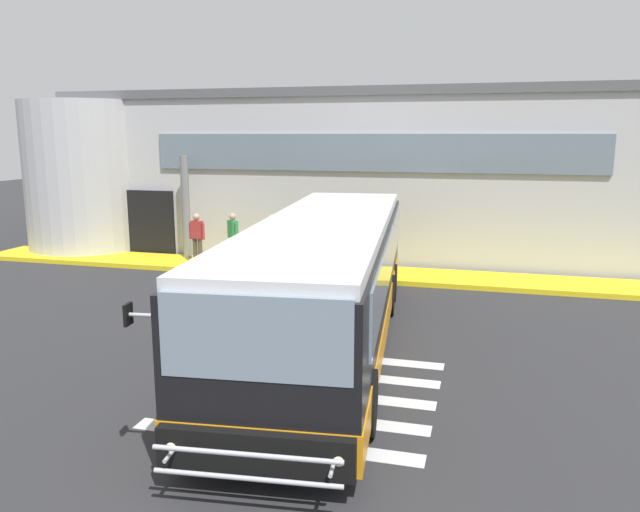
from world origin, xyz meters
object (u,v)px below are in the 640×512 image
object	(u,v)px
bus_main_foreground	(326,284)
passenger_at_curb_edge	(273,236)
passenger_near_column	(197,236)
passenger_by_doorway	(233,235)
entry_support_column	(186,207)

from	to	relation	value
bus_main_foreground	passenger_at_curb_edge	world-z (taller)	bus_main_foreground
passenger_near_column	passenger_by_doorway	distance (m)	1.19
passenger_at_curb_edge	passenger_by_doorway	bearing A→B (deg)	-177.59
bus_main_foreground	passenger_near_column	distance (m)	8.78
bus_main_foreground	passenger_by_doorway	world-z (taller)	bus_main_foreground
passenger_by_doorway	passenger_at_curb_edge	size ratio (longest dim) A/B	1.00
entry_support_column	passenger_by_doorway	bearing A→B (deg)	-13.11
entry_support_column	passenger_by_doorway	xyz separation A→B (m)	(1.92, -0.45, -0.83)
entry_support_column	bus_main_foreground	xyz separation A→B (m)	(6.87, -7.16, -0.58)
entry_support_column	bus_main_foreground	size ratio (longest dim) A/B	0.29
bus_main_foreground	passenger_by_doorway	distance (m)	8.35
entry_support_column	passenger_by_doorway	size ratio (longest dim) A/B	2.10
entry_support_column	passenger_near_column	world-z (taller)	entry_support_column
passenger_near_column	passenger_by_doorway	size ratio (longest dim) A/B	1.00
entry_support_column	passenger_near_column	xyz separation A→B (m)	(0.80, -0.83, -0.83)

